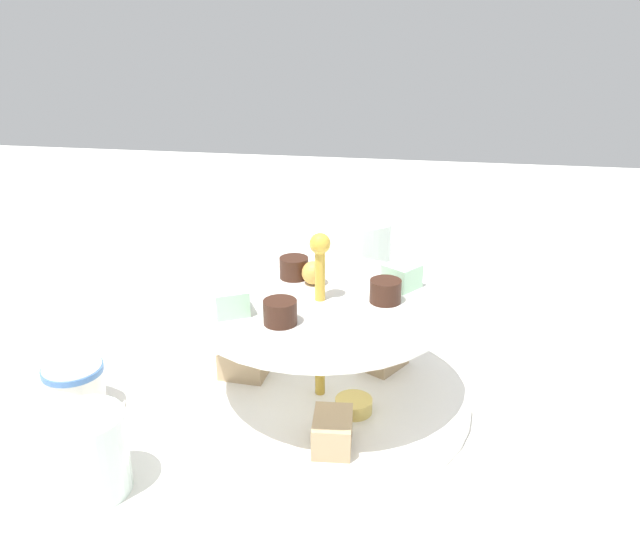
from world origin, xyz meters
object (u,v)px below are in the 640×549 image
(water_glass_tall_right, at_px, (365,267))
(water_glass_short_left, at_px, (88,454))
(butter_knife_right, at_px, (158,319))
(tiered_serving_stand, at_px, (320,358))
(teacup_with_saucer, at_px, (76,389))
(butter_knife_left, at_px, (602,414))

(water_glass_tall_right, height_order, water_glass_short_left, water_glass_tall_right)
(butter_knife_right, bearing_deg, tiered_serving_stand, 98.29)
(teacup_with_saucer, distance_m, butter_knife_left, 0.52)
(water_glass_short_left, bearing_deg, teacup_with_saucer, 124.51)
(teacup_with_saucer, xyz_separation_m, butter_knife_left, (0.51, 0.08, -0.02))
(water_glass_short_left, height_order, butter_knife_right, water_glass_short_left)
(tiered_serving_stand, xyz_separation_m, butter_knife_right, (-0.24, 0.15, -0.05))
(water_glass_tall_right, relative_size, water_glass_short_left, 1.70)
(tiered_serving_stand, height_order, butter_knife_left, tiered_serving_stand)
(water_glass_short_left, distance_m, butter_knife_left, 0.48)
(tiered_serving_stand, xyz_separation_m, butter_knife_left, (0.28, 0.02, -0.05))
(water_glass_tall_right, height_order, teacup_with_saucer, water_glass_tall_right)
(butter_knife_right, bearing_deg, water_glass_short_left, 53.72)
(tiered_serving_stand, distance_m, butter_knife_left, 0.28)
(water_glass_tall_right, bearing_deg, water_glass_short_left, -114.94)
(water_glass_tall_right, xyz_separation_m, butter_knife_left, (0.26, -0.21, -0.06))
(teacup_with_saucer, bearing_deg, butter_knife_right, 90.94)
(tiered_serving_stand, height_order, teacup_with_saucer, tiered_serving_stand)
(water_glass_short_left, xyz_separation_m, butter_knife_left, (0.44, 0.19, -0.03))
(water_glass_short_left, xyz_separation_m, butter_knife_right, (-0.08, 0.31, -0.03))
(water_glass_short_left, bearing_deg, butter_knife_left, 22.90)
(tiered_serving_stand, bearing_deg, water_glass_tall_right, 85.18)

